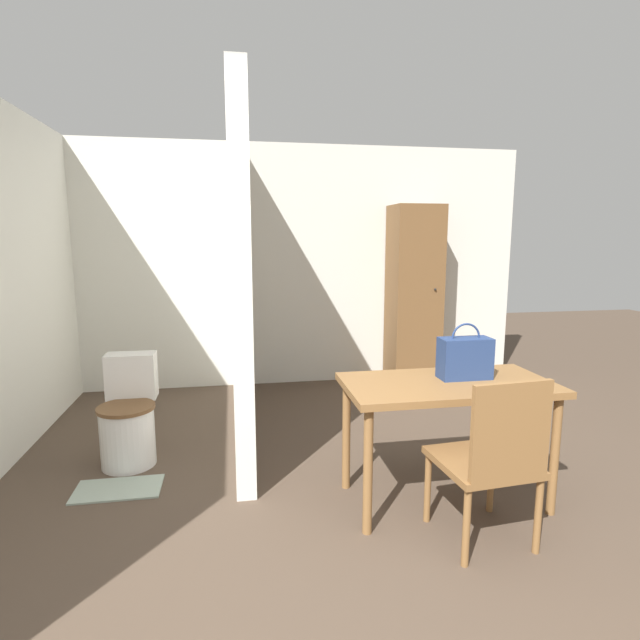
# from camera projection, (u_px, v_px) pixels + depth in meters

# --- Properties ---
(wall_back) EXTENTS (5.13, 0.12, 2.50)m
(wall_back) POSITION_uv_depth(u_px,v_px,m) (284.00, 267.00, 5.27)
(wall_back) COLOR silver
(wall_back) RESTS_ON ground_plane
(partition_wall) EXTENTS (0.12, 2.42, 2.50)m
(partition_wall) POSITION_uv_depth(u_px,v_px,m) (238.00, 276.00, 3.95)
(partition_wall) COLOR silver
(partition_wall) RESTS_ON ground_plane
(dining_table) EXTENTS (1.20, 0.62, 0.73)m
(dining_table) POSITION_uv_depth(u_px,v_px,m) (447.00, 397.00, 2.89)
(dining_table) COLOR brown
(dining_table) RESTS_ON ground_plane
(wooden_chair) EXTENTS (0.49, 0.49, 0.90)m
(wooden_chair) POSITION_uv_depth(u_px,v_px,m) (492.00, 456.00, 2.48)
(wooden_chair) COLOR brown
(wooden_chair) RESTS_ON ground_plane
(toilet) EXTENTS (0.38, 0.53, 0.73)m
(toilet) POSITION_uv_depth(u_px,v_px,m) (129.00, 419.00, 3.47)
(toilet) COLOR white
(toilet) RESTS_ON ground_plane
(handbag) EXTENTS (0.30, 0.14, 0.33)m
(handbag) POSITION_uv_depth(u_px,v_px,m) (465.00, 357.00, 2.92)
(handbag) COLOR navy
(handbag) RESTS_ON dining_table
(wooden_cabinet) EXTENTS (0.50, 0.48, 1.88)m
(wooden_cabinet) POSITION_uv_depth(u_px,v_px,m) (414.00, 296.00, 5.26)
(wooden_cabinet) COLOR brown
(wooden_cabinet) RESTS_ON ground_plane
(bath_mat) EXTENTS (0.52, 0.30, 0.01)m
(bath_mat) POSITION_uv_depth(u_px,v_px,m) (118.00, 489.00, 3.11)
(bath_mat) COLOR #99A899
(bath_mat) RESTS_ON ground_plane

